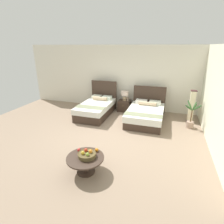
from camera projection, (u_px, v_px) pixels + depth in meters
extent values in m
cube|color=gray|center=(106.00, 136.00, 5.84)|extent=(9.84, 9.57, 0.02)
cube|color=silver|center=(128.00, 78.00, 8.01)|extent=(9.84, 0.12, 2.82)
cube|color=silver|center=(220.00, 99.00, 4.81)|extent=(0.12, 5.17, 2.82)
cube|color=#3B2B21|center=(96.00, 112.00, 7.48)|extent=(1.11, 1.99, 0.33)
cube|color=white|center=(96.00, 106.00, 7.38)|extent=(1.15, 2.03, 0.21)
cube|color=#3B2B21|center=(104.00, 95.00, 8.22)|extent=(1.19, 0.06, 1.29)
cube|color=white|center=(97.00, 97.00, 8.05)|extent=(0.40, 0.30, 0.14)
cube|color=white|center=(107.00, 98.00, 7.91)|extent=(0.40, 0.30, 0.14)
cylinder|color=beige|center=(100.00, 99.00, 7.76)|extent=(0.61, 0.15, 0.15)
cube|color=gray|center=(90.00, 107.00, 6.89)|extent=(1.17, 0.38, 0.01)
cube|color=#3B2B21|center=(145.00, 118.00, 6.90)|extent=(1.28, 1.99, 0.27)
cube|color=white|center=(145.00, 112.00, 6.81)|extent=(1.32, 2.03, 0.23)
cube|color=#3B2B21|center=(149.00, 100.00, 7.65)|extent=(1.35, 0.06, 1.18)
cube|color=white|center=(141.00, 101.00, 7.47)|extent=(0.46, 0.30, 0.14)
cube|color=white|center=(155.00, 103.00, 7.31)|extent=(0.46, 0.30, 0.14)
cylinder|color=beige|center=(147.00, 104.00, 7.18)|extent=(0.70, 0.15, 0.15)
cube|color=gray|center=(143.00, 115.00, 6.19)|extent=(1.33, 0.35, 0.01)
cube|color=#3B2B21|center=(124.00, 106.00, 7.98)|extent=(0.53, 0.47, 0.49)
sphere|color=tan|center=(123.00, 106.00, 7.74)|extent=(0.02, 0.02, 0.02)
cylinder|color=tan|center=(125.00, 100.00, 7.91)|extent=(0.18, 0.18, 0.02)
ellipsoid|color=tan|center=(125.00, 98.00, 7.88)|extent=(0.19, 0.19, 0.16)
cylinder|color=#99844C|center=(125.00, 96.00, 7.85)|extent=(0.02, 0.02, 0.04)
cylinder|color=beige|center=(125.00, 93.00, 7.81)|extent=(0.32, 0.32, 0.19)
cylinder|color=gray|center=(128.00, 99.00, 7.79)|extent=(0.09, 0.09, 0.17)
torus|color=gray|center=(128.00, 97.00, 7.75)|extent=(0.09, 0.09, 0.01)
cylinder|color=#3B2B21|center=(86.00, 171.00, 4.17)|extent=(0.43, 0.43, 0.02)
cylinder|color=#3B2B21|center=(86.00, 165.00, 4.11)|extent=(0.14, 0.14, 0.37)
cylinder|color=#3B2B21|center=(85.00, 158.00, 4.04)|extent=(0.86, 0.86, 0.04)
cylinder|color=brown|center=(87.00, 155.00, 4.03)|extent=(0.40, 0.40, 0.09)
torus|color=brown|center=(87.00, 153.00, 4.02)|extent=(0.42, 0.42, 0.02)
sphere|color=red|center=(86.00, 150.00, 4.08)|extent=(0.08, 0.08, 0.08)
sphere|color=gold|center=(83.00, 153.00, 3.98)|extent=(0.08, 0.08, 0.08)
sphere|color=#90B03E|center=(88.00, 154.00, 3.93)|extent=(0.08, 0.08, 0.08)
sphere|color=orange|center=(91.00, 151.00, 4.03)|extent=(0.08, 0.08, 0.08)
sphere|color=red|center=(79.00, 150.00, 4.24)|extent=(0.08, 0.08, 0.08)
sphere|color=orange|center=(97.00, 150.00, 4.24)|extent=(0.08, 0.08, 0.08)
cube|color=#402426|center=(189.00, 121.00, 6.95)|extent=(0.22, 0.22, 0.03)
cube|color=beige|center=(191.00, 106.00, 6.73)|extent=(0.18, 0.18, 1.18)
cube|color=#402426|center=(194.00, 91.00, 6.52)|extent=(0.22, 0.22, 0.02)
cylinder|color=tan|center=(190.00, 125.00, 6.39)|extent=(0.25, 0.25, 0.23)
cylinder|color=brown|center=(191.00, 116.00, 6.28)|extent=(0.04, 0.04, 0.43)
ellipsoid|color=#345C2E|center=(197.00, 108.00, 6.14)|extent=(0.33, 0.10, 0.25)
ellipsoid|color=#345C2E|center=(195.00, 106.00, 6.22)|extent=(0.18, 0.24, 0.32)
ellipsoid|color=#345C2E|center=(190.00, 105.00, 6.28)|extent=(0.22, 0.29, 0.35)
ellipsoid|color=#345C2E|center=(189.00, 108.00, 6.21)|extent=(0.28, 0.07, 0.22)
ellipsoid|color=#345C2E|center=(191.00, 109.00, 6.09)|extent=(0.18, 0.26, 0.25)
ellipsoid|color=#345C2E|center=(194.00, 107.00, 6.04)|extent=(0.13, 0.27, 0.35)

